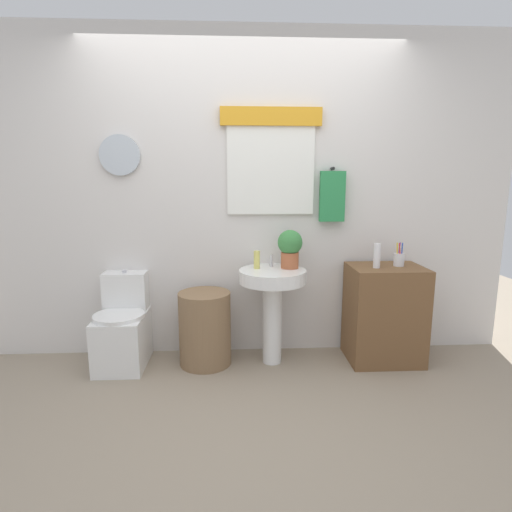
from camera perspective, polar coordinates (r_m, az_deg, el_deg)
ground_plane at (r=2.62m, az=-0.93°, el=-22.62°), size 8.00×8.00×0.00m
back_wall at (r=3.34m, az=-1.63°, el=8.36°), size 4.40×0.18×2.60m
toilet at (r=3.40m, az=-18.16°, el=-9.78°), size 0.38×0.51×0.73m
laundry_hamper at (r=3.26m, az=-7.19°, el=-10.06°), size 0.41×0.41×0.58m
pedestal_sink at (r=3.18m, az=2.33°, el=-5.19°), size 0.52×0.52×0.76m
faucet at (r=3.24m, az=2.17°, el=-0.63°), size 0.03×0.03×0.10m
wooden_cabinet at (r=3.43m, az=17.57°, el=-7.75°), size 0.57×0.44×0.77m
soap_bottle at (r=3.16m, az=0.11°, el=-0.54°), size 0.05×0.05×0.14m
potted_plant at (r=3.17m, az=4.80°, el=1.30°), size 0.19×0.19×0.30m
lotion_bottle at (r=3.24m, az=16.64°, el=0.04°), size 0.05×0.05×0.19m
toothbrush_cup at (r=3.37m, az=19.45°, el=-0.41°), size 0.08×0.08×0.19m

